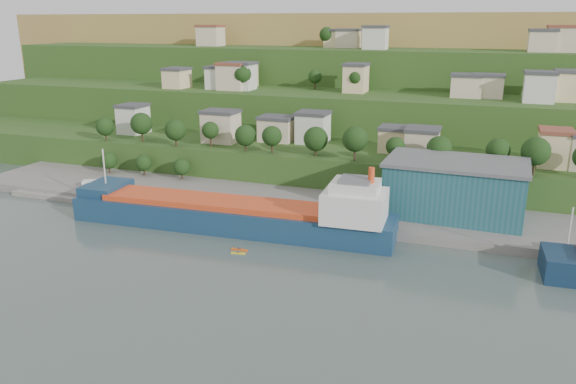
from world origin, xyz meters
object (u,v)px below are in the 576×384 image
at_px(caravan, 94,185).
at_px(kayak_orange, 239,249).
at_px(cargo_ship_near, 239,217).
at_px(warehouse, 455,188).

height_order(caravan, kayak_orange, caravan).
distance_m(caravan, kayak_orange, 57.90).
height_order(cargo_ship_near, kayak_orange, cargo_ship_near).
distance_m(warehouse, caravan, 93.57).
bearing_deg(kayak_orange, warehouse, 38.72).
xyz_separation_m(caravan, kayak_orange, (53.28, -22.55, -2.24)).
height_order(cargo_ship_near, caravan, cargo_ship_near).
distance_m(cargo_ship_near, kayak_orange, 12.33).
bearing_deg(kayak_orange, caravan, 157.11).
relative_size(cargo_ship_near, warehouse, 2.35).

